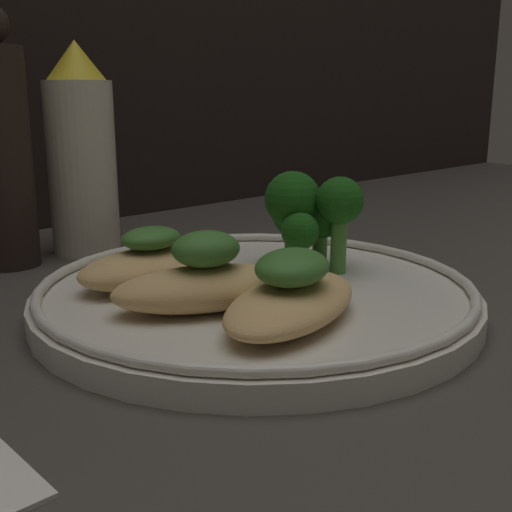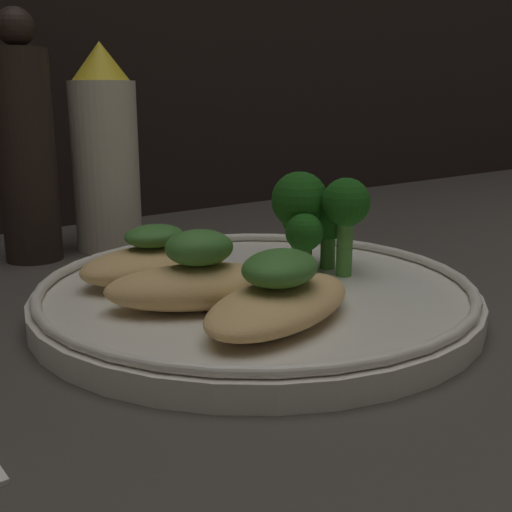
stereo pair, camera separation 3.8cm
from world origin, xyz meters
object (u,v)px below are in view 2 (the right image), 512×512
sauce_bottle (106,153)px  broccoli_bunch (316,212)px  pepper_grinder (26,149)px  plate (256,294)px

sauce_bottle → broccoli_bunch: bearing=-74.2°
broccoli_bunch → pepper_grinder: bearing=121.6°
plate → sauce_bottle: bearing=89.9°
sauce_bottle → pepper_grinder: size_ratio=0.89×
plate → broccoli_bunch: bearing=8.5°
plate → pepper_grinder: size_ratio=1.40×
plate → pepper_grinder: bearing=107.6°
plate → sauce_bottle: size_ratio=1.58×
pepper_grinder → plate: bearing=-72.4°
pepper_grinder → broccoli_bunch: bearing=-58.4°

